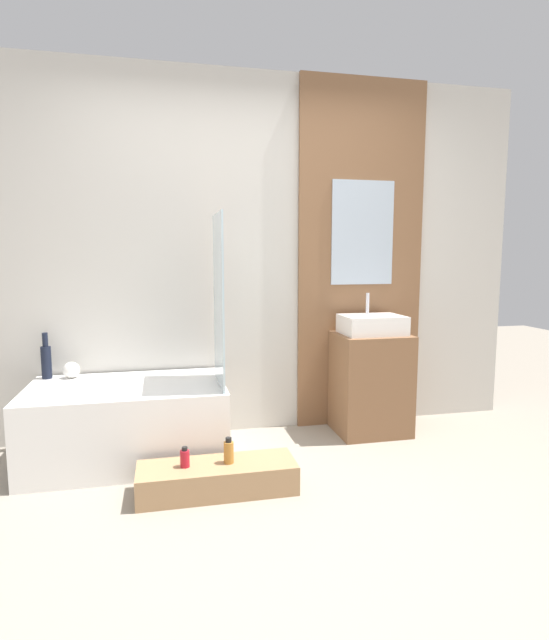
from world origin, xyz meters
name	(u,v)px	position (x,y,z in m)	size (l,w,h in m)	color
ground_plane	(306,542)	(0.00, 0.00, 0.00)	(12.00, 12.00, 0.00)	gray
wall_tiled_back	(248,256)	(0.00, 1.58, 1.30)	(4.20, 0.06, 2.60)	beige
wall_wood_accent	(361,255)	(0.87, 1.53, 1.31)	(0.98, 0.04, 2.60)	brown
bathtub	(128,422)	(-0.85, 1.16, 0.25)	(1.22, 0.75, 0.49)	white
glass_shower_screen	(219,300)	(-0.27, 1.06, 1.03)	(0.01, 0.51, 1.07)	silver
wooden_step_bench	(217,478)	(-0.34, 0.58, 0.08)	(0.87, 0.30, 0.16)	#A87F56
vanity_cabinet	(371,383)	(0.87, 1.29, 0.37)	(0.51, 0.43, 0.74)	brown
sink	(372,325)	(0.87, 1.29, 0.81)	(0.44, 0.33, 0.29)	white
vase_tall_dark	(46,360)	(-1.38, 1.45, 0.62)	(0.07, 0.07, 0.31)	black
vase_round_light	(71,370)	(-1.22, 1.43, 0.55)	(0.11, 0.11, 0.11)	silver
bottle_soap_primary	(185,458)	(-0.52, 0.58, 0.21)	(0.05, 0.05, 0.11)	#B21928
bottle_soap_secondary	(229,452)	(-0.28, 0.58, 0.23)	(0.06, 0.06, 0.15)	#B2752D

